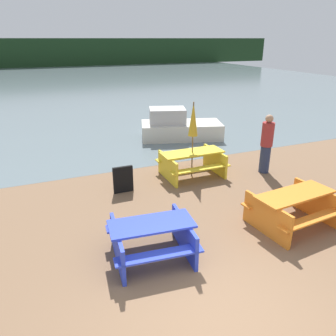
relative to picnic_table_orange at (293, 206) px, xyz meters
The scene contains 10 objects.
ground_plane 3.43m from the picnic_table_orange, 149.76° to the right, with size 60.00×60.00×0.00m, color brown.
water 29.84m from the picnic_table_orange, 95.65° to the left, with size 60.00×50.00×0.00m.
far_treeline 49.80m from the picnic_table_orange, 93.38° to the left, with size 80.00×1.60×4.00m.
picnic_table_orange is the anchor object (origin of this frame).
picnic_table_blue 3.33m from the picnic_table_orange, behind, with size 1.73×1.54×0.75m.
picnic_table_yellow 3.56m from the picnic_table_orange, 102.80° to the left, with size 1.90×1.39×0.77m.
umbrella_gold 3.78m from the picnic_table_orange, 102.80° to the left, with size 0.29×0.29×2.28m.
boat 7.39m from the picnic_table_orange, 85.96° to the left, with size 3.64×2.46×1.29m.
person 3.23m from the picnic_table_orange, 62.91° to the left, with size 0.37×0.37×1.85m.
signboard 4.38m from the picnic_table_orange, 134.25° to the left, with size 0.55×0.08×0.75m.
Camera 1 is at (-2.15, -3.19, 3.97)m, focal length 35.00 mm.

